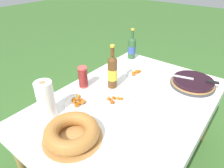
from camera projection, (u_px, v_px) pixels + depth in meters
ground_plane at (126, 161)px, 1.81m from camera, size 16.00×16.00×0.00m
garden_table at (129, 107)px, 1.48m from camera, size 1.48×1.02×0.68m
tablecloth at (130, 102)px, 1.46m from camera, size 1.49×1.03×0.10m
berry_tart at (193, 83)px, 1.60m from camera, size 0.35×0.35×0.06m
serving_knife at (198, 79)px, 1.58m from camera, size 0.12×0.37×0.01m
bundt_cake at (72, 132)px, 1.11m from camera, size 0.34×0.34×0.09m
cup_stack at (83, 77)px, 1.56m from camera, size 0.07×0.07×0.18m
cider_bottle_green at (132, 48)px, 2.03m from camera, size 0.08×0.08×0.31m
cider_bottle_amber at (112, 72)px, 1.53m from camera, size 0.08×0.08×0.35m
snack_plate_near at (137, 73)px, 1.77m from camera, size 0.20×0.20×0.06m
snack_plate_left at (114, 99)px, 1.44m from camera, size 0.21×0.21×0.05m
snack_plate_right at (80, 102)px, 1.41m from camera, size 0.23×0.23×0.06m
paper_towel_roll at (46, 99)px, 1.25m from camera, size 0.11×0.11×0.25m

